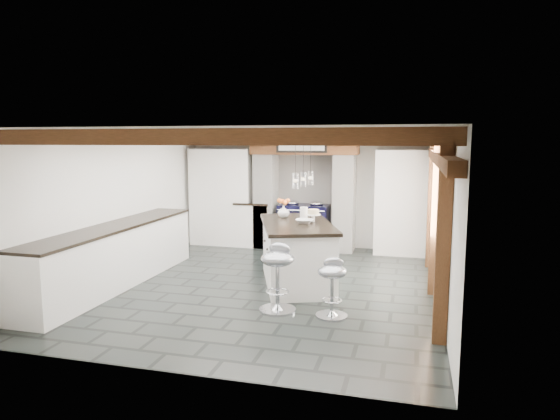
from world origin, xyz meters
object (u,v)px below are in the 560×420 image
(bar_stool_near, at_px, (332,281))
(bar_stool_far, at_px, (278,270))
(range_cooker, at_px, (304,226))
(kitchen_island, at_px, (297,252))

(bar_stool_near, bearing_deg, bar_stool_far, 160.97)
(range_cooker, height_order, bar_stool_far, range_cooker)
(kitchen_island, height_order, bar_stool_near, kitchen_island)
(range_cooker, height_order, kitchen_island, kitchen_island)
(range_cooker, distance_m, bar_stool_near, 3.96)
(kitchen_island, distance_m, bar_stool_near, 1.51)
(bar_stool_near, height_order, bar_stool_far, bar_stool_far)
(range_cooker, xyz_separation_m, bar_stool_near, (1.17, -3.78, -0.01))
(kitchen_island, xyz_separation_m, bar_stool_far, (0.05, -1.28, 0.06))
(range_cooker, distance_m, kitchen_island, 2.51)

